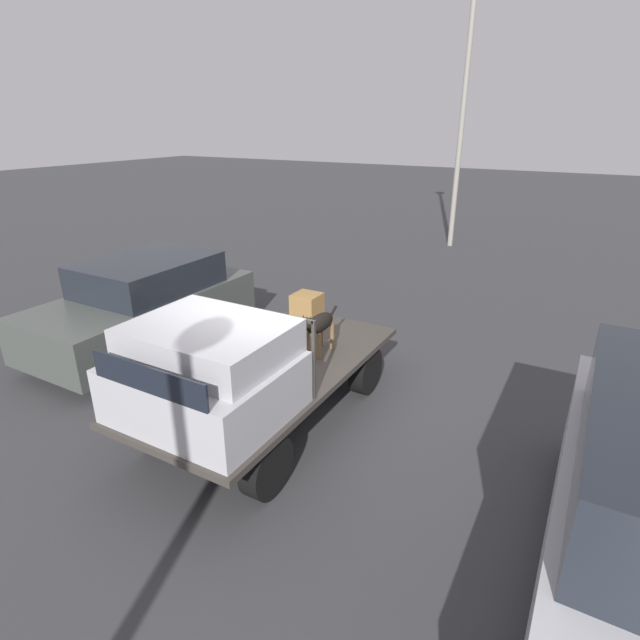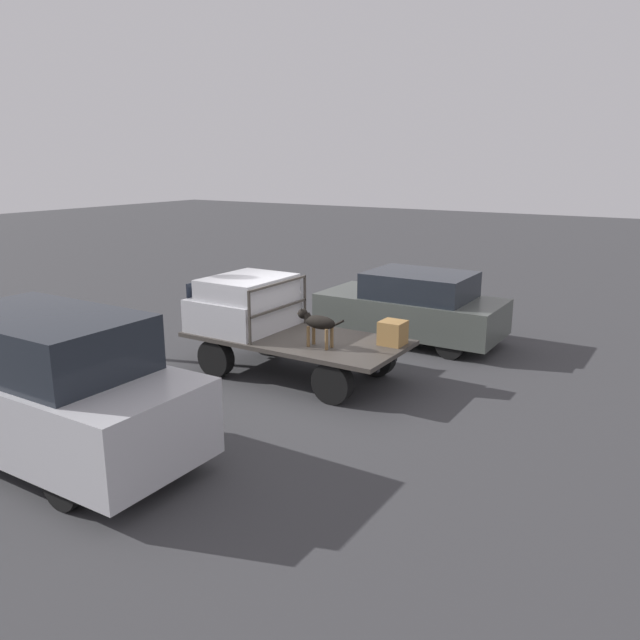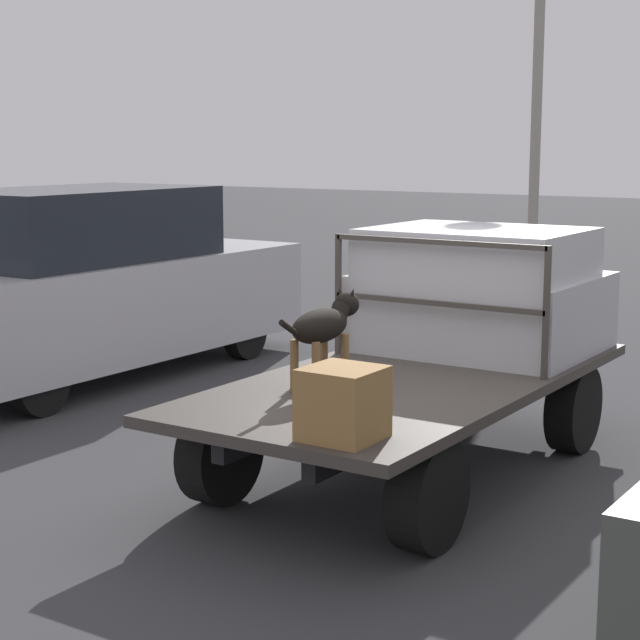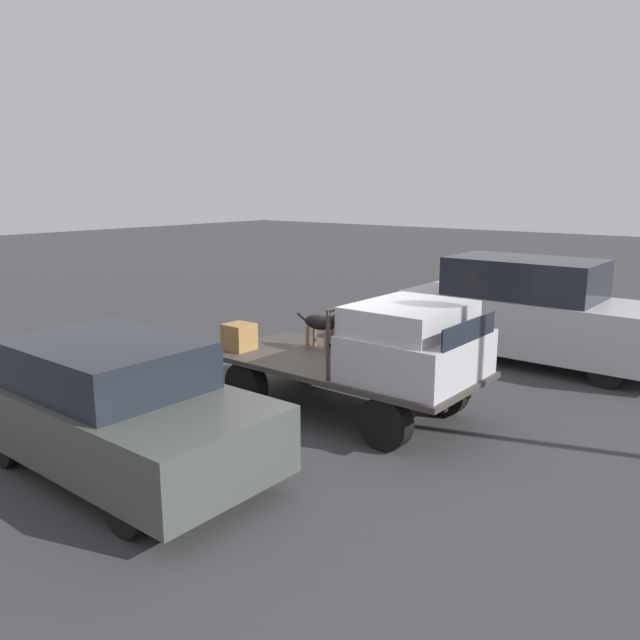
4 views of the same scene
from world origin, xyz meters
name	(u,v)px [view 1 (image 1 of 4)]	position (x,y,z in m)	size (l,w,h in m)	color
ground_plane	(273,417)	(0.00, 0.00, 0.00)	(80.00, 80.00, 0.00)	#38383A
flatbed_truck	(271,380)	(0.00, 0.00, 0.58)	(4.13, 1.94, 0.78)	black
truck_cab	(207,372)	(1.20, 0.00, 1.26)	(1.56, 1.82, 1.02)	#B7B7BC
truck_headboard	(251,333)	(0.39, 0.00, 1.42)	(0.04, 1.82, 0.99)	#3D3833
dog	(318,325)	(-0.67, 0.34, 1.21)	(0.97, 0.24, 0.68)	brown
cargo_crate	(307,306)	(-1.75, -0.49, 0.99)	(0.43, 0.43, 0.43)	olive
parked_sedan	(145,304)	(-0.89, -3.34, 0.80)	(4.05, 1.87, 1.58)	black
light_pole_far	(469,51)	(-11.31, -0.74, 5.67)	(0.52, 0.52, 8.37)	gray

